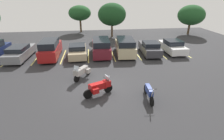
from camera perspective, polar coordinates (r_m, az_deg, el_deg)
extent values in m
cube|color=#2D2D30|center=(12.96, -3.66, -6.26)|extent=(44.00, 44.00, 0.10)
cylinder|color=black|center=(12.25, -1.30, -6.15)|extent=(0.65, 0.36, 0.65)
cylinder|color=black|center=(11.70, -8.05, -8.01)|extent=(0.65, 0.36, 0.65)
cube|color=#A51414|center=(11.75, -4.65, -5.37)|extent=(1.23, 0.81, 0.46)
cylinder|color=#B2B2B7|center=(11.99, -1.82, -4.60)|extent=(0.50, 0.26, 1.12)
cylinder|color=black|center=(11.77, -2.19, -2.96)|extent=(0.27, 0.59, 0.04)
cube|color=#A51414|center=(11.98, -1.74, -4.39)|extent=(0.59, 0.61, 0.41)
cube|color=#B2C1CC|center=(11.81, -1.55, -2.62)|extent=(0.32, 0.47, 0.39)
cube|color=#A51414|center=(11.95, -6.85, -5.52)|extent=(0.50, 0.39, 0.36)
cube|color=#A51414|center=(11.41, -5.49, -7.00)|extent=(0.50, 0.39, 0.36)
cylinder|color=black|center=(13.90, -11.72, -2.84)|extent=(0.45, 0.57, 0.61)
cylinder|color=black|center=(15.01, -8.02, -0.44)|extent=(0.45, 0.57, 0.61)
cube|color=gray|center=(14.27, -9.92, -0.09)|extent=(1.01, 1.20, 0.48)
cylinder|color=#B2B2B7|center=(13.81, -11.55, -1.17)|extent=(0.34, 0.44, 1.08)
cylinder|color=black|center=(13.69, -11.49, 0.61)|extent=(0.53, 0.38, 0.04)
cube|color=gray|center=(13.77, -11.62, -0.95)|extent=(0.65, 0.64, 0.43)
cube|color=#B2C1CC|center=(13.56, -11.90, 0.53)|extent=(0.45, 0.38, 0.39)
cube|color=gray|center=(14.38, -7.94, -0.26)|extent=(0.45, 0.50, 0.36)
cube|color=gray|center=(14.76, -10.14, 0.26)|extent=(0.45, 0.50, 0.36)
cylinder|color=black|center=(11.19, 13.15, -10.23)|extent=(0.15, 0.63, 0.63)
cylinder|color=black|center=(12.37, 11.23, -6.40)|extent=(0.15, 0.63, 0.63)
cube|color=navy|center=(11.57, 12.30, -6.59)|extent=(0.34, 1.12, 0.42)
cylinder|color=#B2B2B7|center=(11.06, 13.17, -8.15)|extent=(0.10, 0.50, 1.10)
cylinder|color=black|center=(10.93, 13.24, -6.27)|extent=(0.62, 0.07, 0.04)
cube|color=#EAE066|center=(21.65, -30.88, 3.27)|extent=(0.12, 4.64, 0.01)
cube|color=#EAE066|center=(20.66, -23.73, 3.83)|extent=(0.12, 4.64, 0.01)
cube|color=#EAE066|center=(20.03, -15.99, 4.38)|extent=(0.12, 4.64, 0.01)
cube|color=#EAE066|center=(19.78, -7.89, 4.86)|extent=(0.12, 4.64, 0.01)
cube|color=#EAE066|center=(19.93, 0.26, 5.25)|extent=(0.12, 4.64, 0.01)
cube|color=#EAE066|center=(20.47, 8.14, 5.53)|extent=(0.12, 4.64, 0.01)
cube|color=#EAE066|center=(21.38, 15.50, 5.69)|extent=(0.12, 4.64, 0.01)
cube|color=#EAE066|center=(22.60, 22.16, 5.76)|extent=(0.12, 4.64, 0.01)
cylinder|color=black|center=(23.07, -31.18, 5.23)|extent=(0.26, 0.69, 0.67)
cube|color=slate|center=(20.92, -28.30, 5.02)|extent=(2.09, 4.88, 0.81)
cube|color=black|center=(20.47, -28.99, 6.35)|extent=(1.80, 2.44, 0.43)
cylinder|color=black|center=(22.73, -28.43, 5.60)|extent=(0.26, 0.70, 0.69)
cylinder|color=black|center=(22.13, -24.76, 5.87)|extent=(0.26, 0.70, 0.69)
cylinder|color=black|center=(19.97, -31.90, 2.52)|extent=(0.26, 0.70, 0.69)
cylinder|color=black|center=(19.29, -27.83, 2.74)|extent=(0.26, 0.70, 0.69)
cube|color=maroon|center=(19.97, -19.77, 6.14)|extent=(1.82, 4.90, 1.09)
cube|color=black|center=(19.41, -20.32, 8.30)|extent=(1.66, 3.15, 0.69)
cylinder|color=black|center=(21.81, -20.77, 6.27)|extent=(0.23, 0.67, 0.67)
cylinder|color=black|center=(21.52, -16.86, 6.59)|extent=(0.23, 0.67, 0.67)
cylinder|color=black|center=(18.76, -22.72, 3.12)|extent=(0.23, 0.67, 0.67)
cylinder|color=black|center=(18.42, -18.20, 3.44)|extent=(0.23, 0.67, 0.67)
cube|color=tan|center=(19.45, -11.42, 6.02)|extent=(2.06, 4.29, 0.73)
cube|color=black|center=(19.18, -11.57, 7.63)|extent=(1.80, 2.04, 0.47)
cylinder|color=black|center=(20.93, -13.53, 6.40)|extent=(0.25, 0.63, 0.62)
cylinder|color=black|center=(20.88, -9.13, 6.73)|extent=(0.25, 0.63, 0.62)
cylinder|color=black|center=(18.23, -13.89, 3.67)|extent=(0.25, 0.63, 0.62)
cylinder|color=black|center=(18.17, -8.86, 4.04)|extent=(0.25, 0.63, 0.62)
cube|color=maroon|center=(19.68, -3.62, 7.16)|extent=(2.05, 4.88, 1.04)
cube|color=black|center=(19.28, -3.66, 9.36)|extent=(1.86, 3.28, 0.62)
cylinder|color=black|center=(21.36, -6.07, 7.33)|extent=(0.23, 0.64, 0.64)
cylinder|color=black|center=(21.42, -1.53, 7.51)|extent=(0.23, 0.64, 0.64)
cylinder|color=black|center=(18.24, -5.98, 4.31)|extent=(0.23, 0.64, 0.64)
cylinder|color=black|center=(18.30, -0.70, 4.52)|extent=(0.23, 0.64, 0.64)
cube|color=#C1B289|center=(19.88, 4.36, 7.33)|extent=(2.30, 4.91, 1.05)
cube|color=black|center=(19.39, 4.53, 9.46)|extent=(2.03, 3.40, 0.63)
cylinder|color=black|center=(21.47, 1.55, 7.53)|extent=(0.27, 0.64, 0.63)
cylinder|color=black|center=(21.66, 6.03, 7.56)|extent=(0.27, 0.64, 0.63)
cylinder|color=black|center=(18.39, 2.32, 4.59)|extent=(0.27, 0.64, 0.63)
cylinder|color=black|center=(18.62, 7.50, 4.64)|extent=(0.27, 0.64, 0.63)
cube|color=#38383D|center=(20.44, 12.45, 7.03)|extent=(2.12, 4.51, 0.84)
cube|color=black|center=(19.90, 12.90, 8.46)|extent=(1.79, 1.97, 0.45)
cylinder|color=black|center=(21.73, 9.42, 7.48)|extent=(0.27, 0.69, 0.68)
cylinder|color=black|center=(22.10, 13.36, 7.44)|extent=(0.27, 0.69, 0.68)
cylinder|color=black|center=(18.97, 11.22, 4.83)|extent=(0.27, 0.69, 0.68)
cylinder|color=black|center=(19.40, 15.66, 4.82)|extent=(0.27, 0.69, 0.68)
cube|color=white|center=(21.77, 19.49, 7.18)|extent=(1.96, 4.27, 0.76)
cube|color=black|center=(21.53, 19.82, 8.73)|extent=(1.79, 1.89, 0.51)
cylinder|color=black|center=(22.76, 15.95, 7.67)|extent=(0.22, 0.69, 0.69)
cylinder|color=black|center=(23.45, 19.77, 7.65)|extent=(0.22, 0.69, 0.69)
cylinder|color=black|center=(20.25, 18.96, 5.23)|extent=(0.22, 0.69, 0.69)
cylinder|color=black|center=(21.02, 23.10, 5.27)|extent=(0.22, 0.69, 0.69)
cylinder|color=#4C3823|center=(32.26, -10.42, 14.18)|extent=(0.33, 0.33, 2.03)
ellipsoid|color=#1E4C23|center=(31.95, -10.75, 18.24)|extent=(3.89, 3.89, 2.57)
cylinder|color=#4C3823|center=(28.23, -0.01, 12.85)|extent=(0.30, 0.30, 1.76)
ellipsoid|color=#19421E|center=(27.82, -0.01, 18.08)|extent=(4.36, 4.36, 3.43)
cylinder|color=#4C3823|center=(32.77, 24.23, 12.22)|extent=(0.34, 0.34, 1.57)
ellipsoid|color=#1E4C23|center=(32.43, 24.98, 16.33)|extent=(4.34, 4.34, 3.22)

